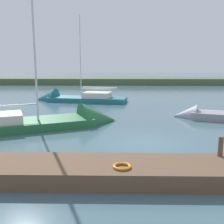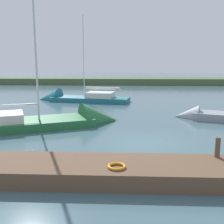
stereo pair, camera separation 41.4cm
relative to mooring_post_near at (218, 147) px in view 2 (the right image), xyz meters
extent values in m
plane|color=#42606B|center=(2.66, -3.75, -1.03)|extent=(200.00, 200.00, 0.00)
cube|color=#4C603D|center=(2.66, -44.57, -1.03)|extent=(180.00, 8.00, 2.40)
cube|color=brown|center=(2.66, 0.80, -0.71)|extent=(26.59, 2.28, 0.63)
cylinder|color=brown|center=(0.00, 0.00, 0.00)|extent=(0.19, 0.19, 0.79)
torus|color=orange|center=(3.90, 1.26, -0.35)|extent=(0.66, 0.66, 0.10)
cube|color=#236638|center=(10.19, -6.61, -0.96)|extent=(9.39, 6.19, 0.96)
cone|color=#236638|center=(5.41, -8.68, -0.96)|extent=(3.50, 3.65, 2.86)
cylinder|color=silver|center=(9.31, -6.99, 4.42)|extent=(0.13, 0.13, 9.80)
cube|color=#1E6B75|center=(7.39, -19.07, -0.98)|extent=(8.93, 4.24, 0.88)
cone|color=#1E6B75|center=(12.28, -19.98, -0.98)|extent=(2.90, 3.12, 2.71)
cube|color=silver|center=(6.27, -18.86, -0.25)|extent=(3.24, 2.64, 0.58)
cylinder|color=silver|center=(8.08, -19.19, 3.85)|extent=(0.09, 0.09, 8.78)
cylinder|color=silver|center=(5.99, -18.80, 0.38)|extent=(4.19, 0.85, 0.07)
cylinder|color=silver|center=(5.99, -18.80, 0.50)|extent=(3.81, 0.97, 0.28)
cone|color=gray|center=(-1.29, -10.64, -0.97)|extent=(2.32, 2.45, 1.98)
camera|label=1|loc=(4.08, 10.11, 3.25)|focal=42.63mm
camera|label=2|loc=(3.67, 10.09, 3.25)|focal=42.63mm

